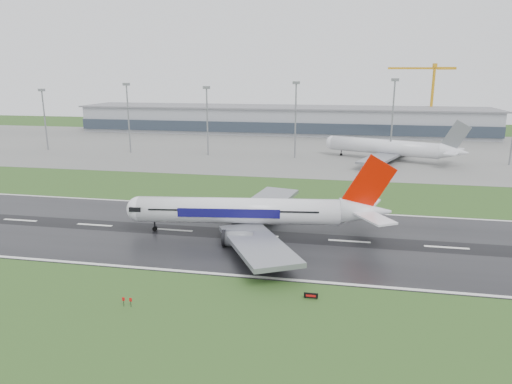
# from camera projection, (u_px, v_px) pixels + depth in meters

# --- Properties ---
(ground) EXTENTS (520.00, 520.00, 0.00)m
(ground) POSITION_uv_depth(u_px,v_px,m) (174.00, 230.00, 108.93)
(ground) COLOR #274A1B
(ground) RESTS_ON ground
(runway) EXTENTS (400.00, 45.00, 0.10)m
(runway) POSITION_uv_depth(u_px,v_px,m) (174.00, 230.00, 108.92)
(runway) COLOR black
(runway) RESTS_ON ground
(apron) EXTENTS (400.00, 130.00, 0.08)m
(apron) POSITION_uv_depth(u_px,v_px,m) (265.00, 148.00, 227.92)
(apron) COLOR slate
(apron) RESTS_ON ground
(terminal) EXTENTS (240.00, 36.00, 15.00)m
(terminal) POSITION_uv_depth(u_px,v_px,m) (282.00, 120.00, 283.19)
(terminal) COLOR gray
(terminal) RESTS_ON ground
(main_airliner) EXTENTS (66.17, 63.72, 17.56)m
(main_airliner) POSITION_uv_depth(u_px,v_px,m) (257.00, 196.00, 104.76)
(main_airliner) COLOR white
(main_airliner) RESTS_ON runway
(parked_airliner) EXTENTS (75.94, 73.65, 17.46)m
(parked_airliner) POSITION_uv_depth(u_px,v_px,m) (390.00, 139.00, 193.29)
(parked_airliner) COLOR silver
(parked_airliner) RESTS_ON apron
(tower_crane) EXTENTS (40.17, 13.58, 40.92)m
(tower_crane) POSITION_uv_depth(u_px,v_px,m) (432.00, 99.00, 278.41)
(tower_crane) COLOR orange
(tower_crane) RESTS_ON ground
(runway_sign) EXTENTS (2.29, 0.84, 1.04)m
(runway_sign) POSITION_uv_depth(u_px,v_px,m) (311.00, 296.00, 75.86)
(runway_sign) COLOR black
(runway_sign) RESTS_ON ground
(floodmast_0) EXTENTS (0.64, 0.64, 27.12)m
(floodmast_0) POSITION_uv_depth(u_px,v_px,m) (45.00, 121.00, 218.81)
(floodmast_0) COLOR gray
(floodmast_0) RESTS_ON ground
(floodmast_1) EXTENTS (0.64, 0.64, 29.87)m
(floodmast_1) POSITION_uv_depth(u_px,v_px,m) (129.00, 120.00, 210.89)
(floodmast_1) COLOR gray
(floodmast_1) RESTS_ON ground
(floodmast_2) EXTENTS (0.64, 0.64, 28.68)m
(floodmast_2) POSITION_uv_depth(u_px,v_px,m) (207.00, 123.00, 204.41)
(floodmast_2) COLOR gray
(floodmast_2) RESTS_ON ground
(floodmast_3) EXTENTS (0.64, 0.64, 30.82)m
(floodmast_3) POSITION_uv_depth(u_px,v_px,m) (295.00, 122.00, 197.19)
(floodmast_3) COLOR gray
(floodmast_3) RESTS_ON ground
(floodmast_4) EXTENTS (0.64, 0.64, 32.11)m
(floodmast_4) POSITION_uv_depth(u_px,v_px,m) (392.00, 122.00, 189.94)
(floodmast_4) COLOR gray
(floodmast_4) RESTS_ON ground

